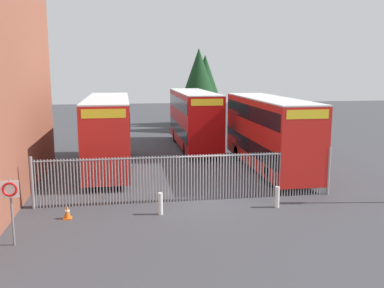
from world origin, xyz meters
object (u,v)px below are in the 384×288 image
(double_decker_bus_behind_fence_right, at_px, (108,130))
(bollard_near_left, at_px, (160,204))
(bollard_center_front, at_px, (277,197))
(double_decker_bus_near_gate, at_px, (269,131))
(double_decker_bus_behind_fence_left, at_px, (194,117))
(speed_limit_sign_post, at_px, (10,197))
(traffic_cone_by_gate, at_px, (67,212))

(double_decker_bus_behind_fence_right, relative_size, bollard_near_left, 11.38)
(double_decker_bus_behind_fence_right, distance_m, bollard_center_front, 11.80)
(double_decker_bus_near_gate, bearing_deg, double_decker_bus_behind_fence_left, 112.35)
(double_decker_bus_near_gate, bearing_deg, bollard_center_front, -105.73)
(double_decker_bus_behind_fence_left, xyz_separation_m, speed_limit_sign_post, (-9.27, -17.52, -0.65))
(double_decker_bus_behind_fence_left, distance_m, double_decker_bus_behind_fence_right, 8.82)
(double_decker_bus_near_gate, distance_m, double_decker_bus_behind_fence_right, 9.78)
(double_decker_bus_behind_fence_left, height_order, speed_limit_sign_post, double_decker_bus_behind_fence_left)
(double_decker_bus_behind_fence_right, relative_size, traffic_cone_by_gate, 18.32)
(double_decker_bus_behind_fence_left, relative_size, traffic_cone_by_gate, 18.32)
(double_decker_bus_near_gate, relative_size, speed_limit_sign_post, 4.50)
(double_decker_bus_near_gate, distance_m, speed_limit_sign_post, 15.76)
(bollard_near_left, relative_size, bollard_center_front, 1.00)
(double_decker_bus_behind_fence_left, xyz_separation_m, bollard_center_front, (1.36, -14.94, -1.95))
(traffic_cone_by_gate, xyz_separation_m, speed_limit_sign_post, (-1.51, -2.51, 1.49))
(double_decker_bus_behind_fence_left, xyz_separation_m, double_decker_bus_behind_fence_right, (-6.30, -6.18, 0.00))
(traffic_cone_by_gate, bearing_deg, bollard_center_front, 0.43)
(double_decker_bus_near_gate, xyz_separation_m, speed_limit_sign_post, (-12.57, -9.48, -0.65))
(bollard_center_front, xyz_separation_m, speed_limit_sign_post, (-10.62, -2.58, 1.30))
(bollard_center_front, bearing_deg, double_decker_bus_behind_fence_left, 95.19)
(traffic_cone_by_gate, bearing_deg, double_decker_bus_near_gate, 32.25)
(bollard_near_left, height_order, speed_limit_sign_post, speed_limit_sign_post)
(bollard_near_left, bearing_deg, double_decker_bus_near_gate, 44.38)
(bollard_center_front, bearing_deg, double_decker_bus_near_gate, 74.27)
(bollard_center_front, bearing_deg, double_decker_bus_behind_fence_right, 131.15)
(double_decker_bus_behind_fence_left, relative_size, bollard_near_left, 11.38)
(speed_limit_sign_post, bearing_deg, traffic_cone_by_gate, 58.89)
(double_decker_bus_behind_fence_right, height_order, traffic_cone_by_gate, double_decker_bus_behind_fence_right)
(double_decker_bus_behind_fence_right, relative_size, speed_limit_sign_post, 4.50)
(double_decker_bus_near_gate, height_order, double_decker_bus_behind_fence_left, same)
(traffic_cone_by_gate, relative_size, speed_limit_sign_post, 0.25)
(double_decker_bus_behind_fence_right, distance_m, speed_limit_sign_post, 11.74)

